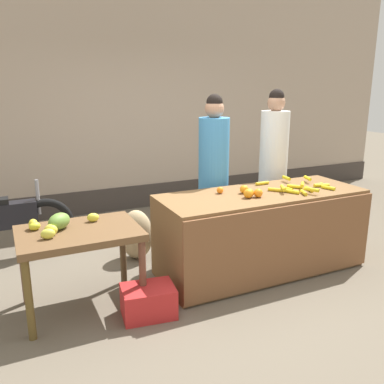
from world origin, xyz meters
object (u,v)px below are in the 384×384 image
(vendor_woman_white_shirt, at_px, (273,166))
(produce_sack, at_px, (137,235))
(vendor_woman_blue_shirt, at_px, (214,175))
(produce_crate, at_px, (148,301))

(vendor_woman_white_shirt, xyz_separation_m, produce_sack, (-1.72, 0.12, -0.65))
(vendor_woman_blue_shirt, bearing_deg, vendor_woman_white_shirt, 3.06)
(produce_sack, bearing_deg, produce_crate, -103.31)
(vendor_woman_blue_shirt, relative_size, vendor_woman_white_shirt, 0.97)
(vendor_woman_blue_shirt, distance_m, vendor_woman_white_shirt, 0.85)
(vendor_woman_white_shirt, bearing_deg, vendor_woman_blue_shirt, -176.94)
(produce_crate, height_order, produce_sack, produce_sack)
(vendor_woman_white_shirt, bearing_deg, produce_crate, -152.22)
(produce_crate, bearing_deg, vendor_woman_white_shirt, 27.78)
(vendor_woman_white_shirt, distance_m, produce_sack, 1.84)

